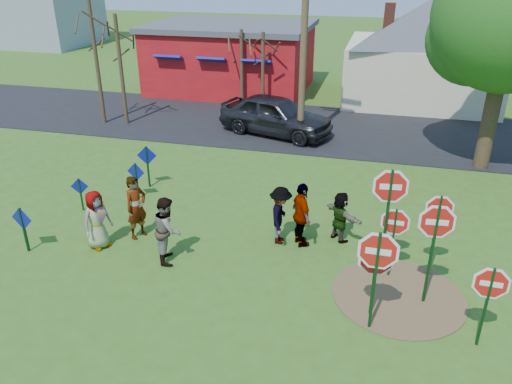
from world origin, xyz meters
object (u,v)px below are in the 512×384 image
stop_sign_c (435,232)px  person_a (97,220)px  stop_sign_b (389,197)px  person_b (136,207)px  stop_sign_a (377,260)px  suv (276,115)px  utility_pole (304,29)px  stop_sign_d (438,216)px

stop_sign_c → person_a: size_ratio=1.58×
stop_sign_b → person_b: size_ratio=1.64×
stop_sign_a → suv: (-4.88, 12.41, -0.85)m
person_b → suv: bearing=13.4°
stop_sign_a → stop_sign_b: (0.16, 2.08, 0.50)m
stop_sign_b → suv: size_ratio=0.60×
person_a → suv: 11.17m
person_a → suv: bearing=10.2°
stop_sign_a → utility_pole: 12.48m
stop_sign_c → person_a: bearing=172.2°
person_a → person_b: size_ratio=0.91×
stop_sign_c → person_b: size_ratio=1.44×
stop_sign_c → utility_pole: 11.74m
stop_sign_c → utility_pole: utility_pole is taller
person_b → stop_sign_c: bearing=-73.8°
stop_sign_c → person_a: stop_sign_c is taller
suv → stop_sign_d: bearing=-131.3°
stop_sign_c → person_b: bearing=166.3°
stop_sign_c → stop_sign_d: bearing=76.0°
stop_sign_d → person_a: (-9.00, -0.86, -0.88)m
utility_pole → person_b: bearing=-109.3°
suv → utility_pole: (1.29, -0.85, 3.91)m
person_b → stop_sign_b: bearing=-68.3°
person_a → stop_sign_d: bearing=-60.2°
stop_sign_b → stop_sign_d: stop_sign_b is taller
stop_sign_d → utility_pole: bearing=111.1°
person_a → stop_sign_a: bearing=-77.3°
stop_sign_c → stop_sign_d: 1.20m
person_a → utility_pole: (4.03, 9.99, 3.97)m
utility_pole → stop_sign_d: bearing=-61.4°
stop_sign_d → person_a: size_ratio=1.40×
stop_sign_a → suv: bearing=111.3°
stop_sign_d → utility_pole: utility_pole is taller
stop_sign_b → stop_sign_a: bearing=-101.3°
stop_sign_b → person_a: 7.92m
person_a → suv: size_ratio=0.33×
stop_sign_c → stop_sign_a: bearing=-139.8°
stop_sign_b → stop_sign_d: size_ratio=1.30×
stop_sign_b → stop_sign_d: 1.38m
stop_sign_b → utility_pole: size_ratio=0.34×
person_b → person_a: bearing=159.0°
stop_sign_a → person_a: stop_sign_a is taller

